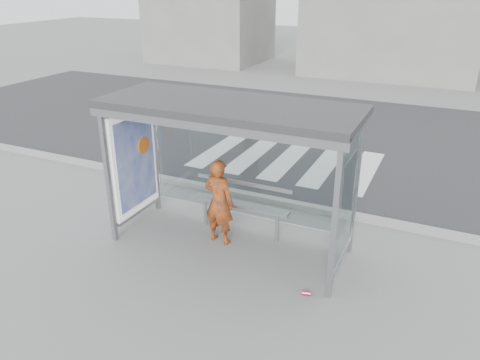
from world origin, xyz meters
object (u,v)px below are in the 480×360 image
object	(u,v)px
person	(219,202)
bench	(241,204)
bus_shelter	(210,137)
soda_can	(306,293)

from	to	relation	value
person	bench	xyz separation A→B (m)	(0.20, 0.47, -0.22)
person	bus_shelter	bearing A→B (deg)	5.90
bus_shelter	bench	xyz separation A→B (m)	(0.34, 0.47, -1.40)
person	soda_can	size ratio (longest dim) A/B	12.36
person	bench	bearing A→B (deg)	-107.11
person	soda_can	distance (m)	2.24
person	bench	distance (m)	0.55
soda_can	person	bearing A→B (deg)	155.77
bench	soda_can	world-z (taller)	bench
bench	person	bearing A→B (deg)	-113.46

